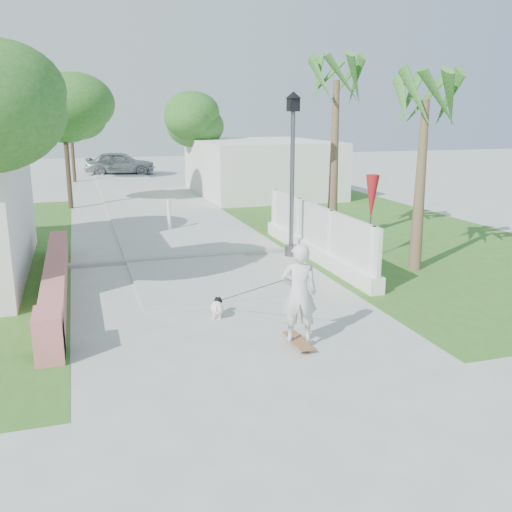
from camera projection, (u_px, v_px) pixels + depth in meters
name	position (u px, v px, depth m)	size (l,w,h in m)	color
ground	(248.00, 339.00, 10.06)	(90.00, 90.00, 0.00)	#B7B7B2
path_strip	(134.00, 192.00, 28.56)	(3.20, 36.00, 0.06)	#B7B7B2
curb	(185.00, 257.00, 15.60)	(6.50, 0.25, 0.10)	#999993
grass_right	(377.00, 230.00, 19.49)	(8.00, 20.00, 0.01)	#336620
pink_wall	(55.00, 283.00, 12.31)	(0.45, 8.20, 0.80)	#BD6661
lattice_fence	(315.00, 239.00, 15.54)	(0.35, 7.00, 1.50)	white
building_right	(260.00, 167.00, 28.14)	(6.00, 8.00, 2.60)	silver
street_lamp	(292.00, 169.00, 15.40)	(0.44, 0.44, 4.44)	#59595E
bollard	(169.00, 214.00, 19.23)	(0.14, 0.14, 1.09)	white
patio_umbrella	(372.00, 198.00, 15.21)	(0.36, 0.36, 2.30)	#59595E
tree_path_left	(64.00, 115.00, 23.05)	(3.40, 3.40, 5.23)	#4C3826
tree_path_right	(195.00, 121.00, 28.63)	(3.00, 3.00, 4.79)	#4C3826
tree_path_far	(70.00, 115.00, 32.36)	(3.20, 3.20, 5.17)	#4C3826
palm_far	(336.00, 92.00, 16.32)	(1.80, 1.80, 5.30)	brown
palm_near	(425.00, 110.00, 13.63)	(1.80, 1.80, 4.70)	brown
skateboarder	(259.00, 292.00, 10.16)	(1.34, 2.43, 1.80)	#91613A
dog	(217.00, 307.00, 11.12)	(0.36, 0.53, 0.38)	white
parked_car	(120.00, 163.00, 37.15)	(1.77, 4.40, 1.50)	#9C9EA3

